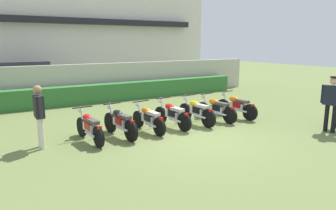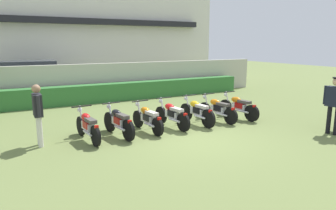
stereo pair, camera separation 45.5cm
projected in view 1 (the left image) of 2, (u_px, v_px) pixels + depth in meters
ground at (197, 138)px, 9.15m from camera, size 60.00×60.00×0.00m
building at (67, 27)px, 21.38m from camera, size 18.71×6.50×7.75m
compound_wall at (107, 81)px, 15.49m from camera, size 17.78×0.30×1.79m
hedge_row at (112, 92)px, 15.00m from camera, size 14.22×0.70×0.86m
parked_car at (24, 80)px, 15.69m from camera, size 4.59×2.27×1.89m
motorcycle_in_row_0 at (89, 127)px, 8.75m from camera, size 0.60×1.84×0.95m
motorcycle_in_row_1 at (120, 122)px, 9.21m from camera, size 0.60×1.85×0.98m
motorcycle_in_row_2 at (148, 118)px, 9.74m from camera, size 0.60×1.79×0.94m
motorcycle_in_row_3 at (172, 114)px, 10.25m from camera, size 0.60×1.88×0.96m
motorcycle_in_row_4 at (197, 111)px, 10.69m from camera, size 0.60×1.87×0.98m
motorcycle_in_row_5 at (216, 108)px, 11.19m from camera, size 0.60×1.89×0.95m
motorcycle_in_row_6 at (236, 106)px, 11.63m from camera, size 0.60×1.90×0.97m
inspector_person at (39, 111)px, 8.13m from camera, size 0.23×0.68×1.71m
officer_0 at (332, 99)px, 9.59m from camera, size 0.30×0.69×1.78m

